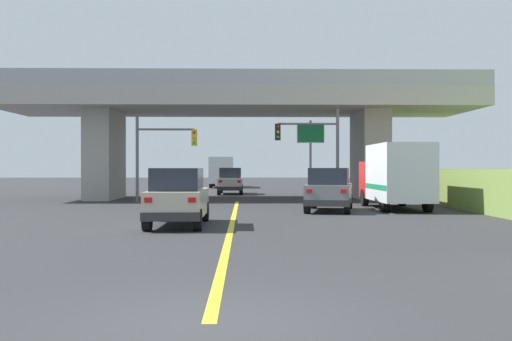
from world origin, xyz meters
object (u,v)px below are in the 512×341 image
(suv_crossing, at_px, (329,190))
(semi_truck_distant, at_px, (222,171))
(box_truck, at_px, (396,176))
(sedan_oncoming, at_px, (231,181))
(traffic_signal_nearside, at_px, (316,144))
(suv_lead, at_px, (178,197))
(highway_sign, at_px, (311,141))
(traffic_signal_farside, at_px, (159,148))

(suv_crossing, relative_size, semi_truck_distant, 0.63)
(box_truck, height_order, sedan_oncoming, box_truck)
(box_truck, height_order, traffic_signal_nearside, traffic_signal_nearside)
(suv_lead, xyz_separation_m, suv_crossing, (6.26, 6.59, 0.00))
(suv_crossing, bearing_deg, sedan_oncoming, 118.23)
(suv_crossing, height_order, highway_sign, highway_sign)
(box_truck, bearing_deg, sedan_oncoming, 117.51)
(suv_lead, xyz_separation_m, highway_sign, (6.37, 15.19, 2.66))
(suv_crossing, height_order, traffic_signal_nearside, traffic_signal_nearside)
(box_truck, xyz_separation_m, highway_sign, (-3.31, 7.40, 2.02))
(highway_sign, bearing_deg, traffic_signal_nearside, -88.00)
(traffic_signal_farside, xyz_separation_m, highway_sign, (9.09, 1.48, 0.47))
(suv_lead, height_order, sedan_oncoming, same)
(suv_crossing, xyz_separation_m, traffic_signal_nearside, (0.18, 6.62, 2.41))
(traffic_signal_nearside, bearing_deg, suv_crossing, -91.54)
(suv_crossing, bearing_deg, highway_sign, 101.39)
(sedan_oncoming, distance_m, traffic_signal_nearside, 12.25)
(suv_lead, xyz_separation_m, traffic_signal_nearside, (6.44, 13.21, 2.41))
(suv_crossing, bearing_deg, box_truck, 31.48)
(sedan_oncoming, xyz_separation_m, traffic_signal_farside, (-3.94, -10.32, 2.18))
(traffic_signal_farside, relative_size, highway_sign, 1.03)
(suv_lead, xyz_separation_m, sedan_oncoming, (1.22, 24.03, 0.00))
(highway_sign, bearing_deg, semi_truck_distant, 104.95)
(traffic_signal_farside, xyz_separation_m, semi_truck_distant, (2.65, 25.61, -1.57))
(suv_crossing, relative_size, box_truck, 0.74)
(highway_sign, bearing_deg, suv_crossing, -90.73)
(box_truck, xyz_separation_m, traffic_signal_farside, (-12.40, 5.92, 1.55))
(box_truck, relative_size, sedan_oncoming, 1.32)
(traffic_signal_nearside, bearing_deg, sedan_oncoming, 115.74)
(box_truck, height_order, semi_truck_distant, box_truck)
(sedan_oncoming, bearing_deg, traffic_signal_nearside, -64.26)
(sedan_oncoming, relative_size, traffic_signal_nearside, 0.88)
(traffic_signal_farside, bearing_deg, highway_sign, 9.23)
(traffic_signal_farside, bearing_deg, suv_crossing, -38.43)
(highway_sign, bearing_deg, suv_lead, -112.74)
(suv_crossing, distance_m, box_truck, 3.68)
(suv_lead, bearing_deg, traffic_signal_nearside, 64.02)
(suv_crossing, height_order, traffic_signal_farside, traffic_signal_farside)
(semi_truck_distant, bearing_deg, suv_crossing, -79.05)
(sedan_oncoming, bearing_deg, box_truck, -62.49)
(semi_truck_distant, bearing_deg, traffic_signal_nearside, -76.00)
(sedan_oncoming, distance_m, traffic_signal_farside, 11.26)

